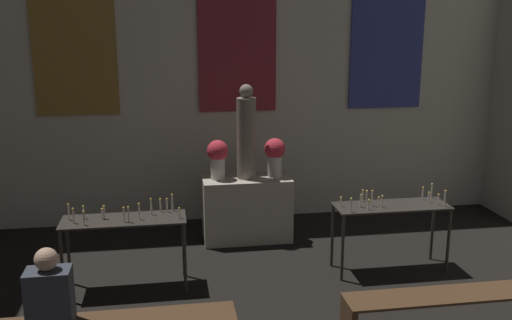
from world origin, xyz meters
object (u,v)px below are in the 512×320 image
statue (246,135)px  pew_back_right (474,302)px  altar (247,208)px  flower_vase_right (275,154)px  candle_rack_left (124,228)px  person_seated (49,293)px  candle_rack_right (391,213)px  flower_vase_left (218,156)px

statue → pew_back_right: (1.73, -2.78, -1.09)m
altar → pew_back_right: (1.73, -2.78, -0.09)m
statue → flower_vase_right: size_ratio=2.38×
candle_rack_left → person_seated: bearing=-108.1°
altar → person_seated: size_ratio=1.74×
statue → flower_vase_right: 0.47m
person_seated → flower_vase_right: bearing=49.3°
pew_back_right → flower_vase_right: bearing=116.0°
candle_rack_right → person_seated: bearing=-156.7°
statue → candle_rack_right: (1.52, -1.26, -0.73)m
candle_rack_left → candle_rack_right: bearing=-0.0°
flower_vase_right → candle_rack_left: 2.32m
pew_back_right → candle_rack_right: bearing=98.1°
statue → candle_rack_right: 2.10m
altar → statue: 1.01m
flower_vase_left → flower_vase_right: bearing=0.0°
flower_vase_left → candle_rack_left: 1.76m
altar → flower_vase_right: flower_vase_right is taller
flower_vase_left → pew_back_right: (2.11, -2.78, -0.82)m
candle_rack_left → pew_back_right: (3.25, -1.52, -0.37)m
altar → statue: size_ratio=0.94×
altar → flower_vase_left: bearing=180.0°
altar → flower_vase_left: size_ratio=2.24×
flower_vase_left → person_seated: size_ratio=0.77×
pew_back_right → person_seated: 3.77m
flower_vase_right → person_seated: flower_vase_right is taller
altar → candle_rack_left: bearing=-140.3°
candle_rack_left → candle_rack_right: size_ratio=1.00×
altar → flower_vase_right: size_ratio=2.24×
flower_vase_left → candle_rack_left: bearing=-132.1°
flower_vase_right → candle_rack_right: size_ratio=0.39×
flower_vase_left → candle_rack_left: size_ratio=0.39×
altar → pew_back_right: 3.28m
flower_vase_right → flower_vase_left: bearing=180.0°
flower_vase_right → person_seated: size_ratio=0.77×
pew_back_right → person_seated: person_seated is taller
altar → flower_vase_right: (0.38, 0.00, 0.73)m
pew_back_right → person_seated: size_ratio=3.68×
candle_rack_left → statue: bearing=39.7°
candle_rack_right → flower_vase_right: bearing=132.1°
flower_vase_left → pew_back_right: 3.59m
flower_vase_right → candle_rack_left: size_ratio=0.39×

